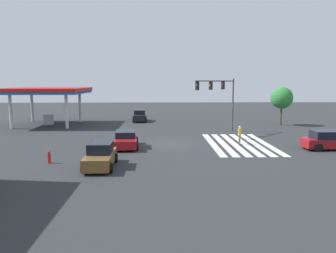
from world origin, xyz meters
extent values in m
plane|color=#2B2D30|center=(0.00, 0.00, 0.00)|extent=(115.71, 115.71, 0.00)
cube|color=silver|center=(0.00, -8.79, 0.00)|extent=(10.55, 0.60, 0.01)
cube|color=silver|center=(0.00, -7.84, 0.00)|extent=(10.55, 0.60, 0.01)
cube|color=silver|center=(0.00, -6.89, 0.00)|extent=(10.55, 0.60, 0.01)
cube|color=silver|center=(0.00, -5.94, 0.00)|extent=(10.55, 0.60, 0.01)
cube|color=silver|center=(0.00, -4.99, 0.00)|extent=(10.55, 0.60, 0.01)
cube|color=silver|center=(0.00, -4.04, 0.00)|extent=(10.55, 0.60, 0.01)
cylinder|color=#47474C|center=(7.41, -7.41, 2.93)|extent=(0.18, 0.18, 5.87)
cylinder|color=#47474C|center=(5.04, -5.04, 5.62)|extent=(4.82, 4.82, 0.12)
cube|color=black|center=(5.99, -5.99, 5.15)|extent=(0.40, 0.40, 0.84)
sphere|color=red|center=(5.87, -5.87, 5.15)|extent=(0.16, 0.16, 0.16)
cube|color=black|center=(4.44, -4.44, 5.15)|extent=(0.40, 0.40, 0.84)
sphere|color=gold|center=(4.33, -4.33, 5.15)|extent=(0.16, 0.16, 0.16)
cube|color=black|center=(2.90, -2.90, 5.15)|extent=(0.40, 0.40, 0.84)
sphere|color=green|center=(2.79, -2.79, 5.15)|extent=(0.16, 0.16, 0.16)
cube|color=black|center=(16.93, 3.58, 0.59)|extent=(4.31, 1.96, 0.80)
cube|color=black|center=(17.27, 3.60, 1.29)|extent=(2.26, 1.65, 0.60)
cylinder|color=black|center=(15.68, 2.63, 0.35)|extent=(0.72, 0.27, 0.71)
cylinder|color=black|center=(15.57, 4.35, 0.35)|extent=(0.72, 0.27, 0.71)
cylinder|color=black|center=(18.29, 2.81, 0.35)|extent=(0.72, 0.27, 0.71)
cylinder|color=black|center=(18.17, 4.53, 0.35)|extent=(0.72, 0.27, 0.71)
cube|color=maroon|center=(-1.36, 3.63, 0.54)|extent=(4.43, 2.14, 0.69)
cube|color=black|center=(-1.25, 3.64, 1.15)|extent=(2.28, 1.80, 0.53)
cylinder|color=black|center=(-2.62, 2.60, 0.34)|extent=(0.70, 0.27, 0.68)
cylinder|color=black|center=(-2.76, 4.47, 0.34)|extent=(0.70, 0.27, 0.68)
cylinder|color=black|center=(0.04, 2.80, 0.34)|extent=(0.70, 0.27, 0.68)
cylinder|color=black|center=(-0.10, 4.66, 0.34)|extent=(0.70, 0.27, 0.68)
cube|color=maroon|center=(-2.59, -13.22, 0.55)|extent=(1.82, 4.20, 0.73)
cube|color=black|center=(-2.59, -12.99, 1.24)|extent=(1.60, 2.29, 0.64)
cylinder|color=black|center=(-1.74, -11.91, 0.34)|extent=(0.24, 0.69, 0.68)
cylinder|color=black|center=(-3.50, -11.95, 0.34)|extent=(0.24, 0.69, 0.68)
cube|color=brown|center=(-7.85, 4.63, 0.55)|extent=(4.15, 1.73, 0.76)
cube|color=black|center=(-7.62, 4.63, 1.27)|extent=(1.91, 1.53, 0.68)
cylinder|color=black|center=(-9.12, 3.75, 0.31)|extent=(0.63, 0.23, 0.63)
cylinder|color=black|center=(-9.15, 5.47, 0.31)|extent=(0.63, 0.23, 0.63)
cylinder|color=black|center=(-6.56, 3.79, 0.31)|extent=(0.63, 0.23, 0.63)
cylinder|color=black|center=(-6.59, 5.50, 0.31)|extent=(0.63, 0.23, 0.63)
cube|color=#23519E|center=(13.37, 15.06, 4.21)|extent=(9.38, 9.38, 0.35)
cube|color=red|center=(13.37, 15.06, 4.57)|extent=(9.56, 9.56, 0.36)
cube|color=#B2B2B7|center=(13.37, 15.06, 0.65)|extent=(0.70, 1.10, 1.30)
cylinder|color=silver|center=(10.09, 11.78, 2.02)|extent=(0.36, 0.36, 4.04)
cylinder|color=silver|center=(16.65, 11.78, 2.02)|extent=(0.36, 0.36, 4.04)
cylinder|color=silver|center=(10.09, 18.34, 2.02)|extent=(0.36, 0.36, 4.04)
cylinder|color=silver|center=(16.65, 18.34, 2.02)|extent=(0.36, 0.36, 4.04)
cylinder|color=brown|center=(-0.19, -6.41, 0.40)|extent=(0.14, 0.14, 0.80)
cylinder|color=brown|center=(-0.03, -6.41, 0.40)|extent=(0.14, 0.14, 0.80)
cube|color=gold|center=(-0.11, -6.41, 1.11)|extent=(0.36, 0.23, 0.63)
sphere|color=beige|center=(-0.11, -6.41, 1.54)|extent=(0.22, 0.22, 0.22)
cylinder|color=brown|center=(12.49, -14.80, 1.15)|extent=(0.26, 0.26, 2.31)
sphere|color=#337F38|center=(12.49, -14.80, 3.49)|extent=(2.78, 2.78, 2.78)
cylinder|color=red|center=(-6.65, 8.35, 0.35)|extent=(0.22, 0.22, 0.70)
sphere|color=red|center=(-6.65, 8.35, 0.76)|extent=(0.20, 0.20, 0.20)
camera|label=1|loc=(-28.82, 0.72, 5.60)|focal=35.00mm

